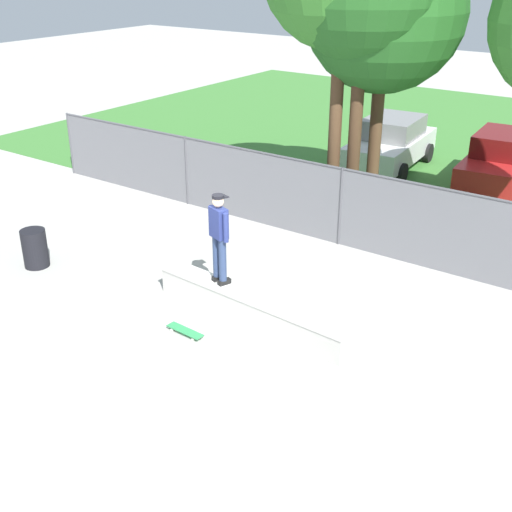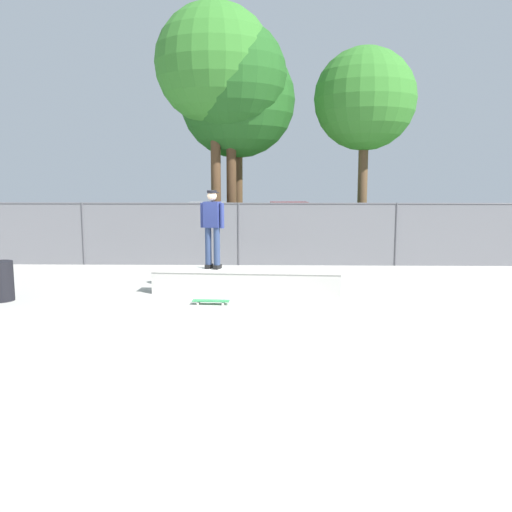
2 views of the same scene
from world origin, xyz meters
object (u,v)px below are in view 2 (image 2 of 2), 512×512
at_px(skateboarder, 212,225).
at_px(car_white, 208,222).
at_px(tree_near_right, 231,77).
at_px(tree_far, 365,100).
at_px(skateboard, 211,301).
at_px(tree_mid, 238,100).
at_px(tree_near_left, 215,65).
at_px(car_red, 291,222).
at_px(concrete_ledge, 246,282).
at_px(trash_bin, 0,281).

height_order(skateboarder, car_white, skateboarder).
bearing_deg(tree_near_right, tree_far, 8.25).
xyz_separation_m(skateboard, tree_mid, (0.21, 7.24, 5.19)).
bearing_deg(tree_near_left, tree_near_right, 12.34).
relative_size(tree_mid, car_red, 1.67).
xyz_separation_m(concrete_ledge, car_white, (-2.06, 10.72, 0.55)).
bearing_deg(trash_bin, concrete_ledge, 8.67).
height_order(skateboarder, skateboard, skateboarder).
relative_size(skateboard, tree_far, 0.12).
xyz_separation_m(skateboard, car_red, (2.22, 11.92, 0.77)).
height_order(car_red, trash_bin, car_red).
bearing_deg(concrete_ledge, tree_far, 58.20).
bearing_deg(tree_far, skateboard, -122.00).
xyz_separation_m(tree_near_right, car_red, (2.18, 5.49, -5.04)).
distance_m(skateboard, tree_far, 9.80).
bearing_deg(concrete_ledge, tree_mid, 94.68).
relative_size(car_red, trash_bin, 4.90).
bearing_deg(skateboard, tree_mid, 88.35).
bearing_deg(concrete_ledge, skateboard, -123.08).
relative_size(tree_near_left, car_red, 1.88).
bearing_deg(concrete_ledge, tree_near_right, 97.16).
xyz_separation_m(tree_far, car_red, (-2.19, 4.86, -4.40)).
height_order(skateboarder, tree_near_right, tree_near_right).
distance_m(car_white, car_red, 3.57).
relative_size(tree_near_left, tree_near_right, 1.06).
bearing_deg(tree_near_right, trash_bin, -127.57).
relative_size(tree_near_right, tree_mid, 1.07).
height_order(tree_near_left, trash_bin, tree_near_left).
bearing_deg(tree_mid, concrete_ledge, -85.32).
height_order(tree_near_left, tree_near_right, tree_near_left).
bearing_deg(skateboard, tree_near_right, 89.64).
bearing_deg(tree_near_left, concrete_ledge, -77.42).
distance_m(tree_near_right, car_white, 7.50).
distance_m(concrete_ledge, skateboard, 1.32).
bearing_deg(trash_bin, car_white, 73.80).
distance_m(skateboarder, tree_near_left, 6.92).
relative_size(concrete_ledge, tree_mid, 0.62).
relative_size(skateboard, tree_near_right, 0.11).
xyz_separation_m(skateboard, tree_near_left, (-0.46, 6.32, 6.15)).
xyz_separation_m(concrete_ledge, tree_near_left, (-1.17, 5.23, 5.93)).
bearing_deg(skateboarder, trash_bin, -168.91).
xyz_separation_m(tree_near_right, trash_bin, (-4.74, -6.16, -5.44)).
height_order(skateboard, trash_bin, trash_bin).
relative_size(concrete_ledge, skateboard, 5.51).
distance_m(tree_mid, car_white, 6.55).
bearing_deg(trash_bin, tree_mid, 54.86).
distance_m(car_white, trash_bin, 12.03).
bearing_deg(tree_mid, tree_far, -2.38).
xyz_separation_m(skateboarder, trash_bin, (-4.63, -0.91, -1.17)).
height_order(tree_near_right, tree_far, tree_near_right).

